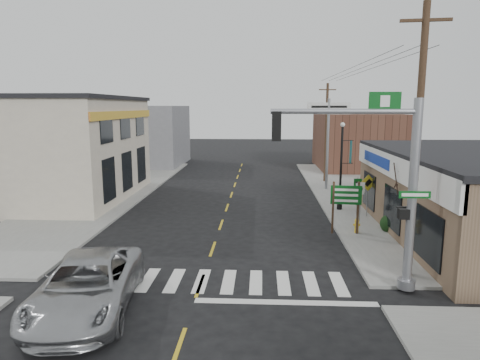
{
  "coord_description": "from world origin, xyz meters",
  "views": [
    {
      "loc": [
        2.16,
        -14.36,
        6.33
      ],
      "look_at": [
        1.13,
        6.12,
        2.8
      ],
      "focal_mm": 32.0,
      "sensor_mm": 36.0,
      "label": 1
    }
  ],
  "objects_px": {
    "dance_center_sign": "(328,121)",
    "utility_pole_near": "(417,141)",
    "bare_tree": "(409,171)",
    "utility_pole_far": "(326,132)",
    "lamp_post": "(342,160)",
    "fire_hydrant": "(357,225)",
    "traffic_signal_pole": "(389,175)",
    "guide_sign": "(346,200)",
    "suv": "(87,285)"
  },
  "relations": [
    {
      "from": "suv",
      "to": "traffic_signal_pole",
      "type": "bearing_deg",
      "value": 4.29
    },
    {
      "from": "traffic_signal_pole",
      "to": "guide_sign",
      "type": "height_order",
      "value": "traffic_signal_pole"
    },
    {
      "from": "dance_center_sign",
      "to": "utility_pole_far",
      "type": "relative_size",
      "value": 0.84
    },
    {
      "from": "suv",
      "to": "bare_tree",
      "type": "bearing_deg",
      "value": 23.74
    },
    {
      "from": "bare_tree",
      "to": "fire_hydrant",
      "type": "bearing_deg",
      "value": 144.75
    },
    {
      "from": "traffic_signal_pole",
      "to": "dance_center_sign",
      "type": "height_order",
      "value": "dance_center_sign"
    },
    {
      "from": "suv",
      "to": "fire_hydrant",
      "type": "distance_m",
      "value": 13.24
    },
    {
      "from": "dance_center_sign",
      "to": "utility_pole_near",
      "type": "xyz_separation_m",
      "value": [
        0.56,
        -16.9,
        -0.13
      ]
    },
    {
      "from": "suv",
      "to": "dance_center_sign",
      "type": "xyz_separation_m",
      "value": [
        10.34,
        20.03,
        4.41
      ]
    },
    {
      "from": "suv",
      "to": "fire_hydrant",
      "type": "height_order",
      "value": "suv"
    },
    {
      "from": "utility_pole_near",
      "to": "bare_tree",
      "type": "bearing_deg",
      "value": 80.17
    },
    {
      "from": "suv",
      "to": "traffic_signal_pole",
      "type": "height_order",
      "value": "traffic_signal_pole"
    },
    {
      "from": "dance_center_sign",
      "to": "utility_pole_near",
      "type": "distance_m",
      "value": 16.91
    },
    {
      "from": "guide_sign",
      "to": "fire_hydrant",
      "type": "relative_size",
      "value": 3.64
    },
    {
      "from": "guide_sign",
      "to": "lamp_post",
      "type": "height_order",
      "value": "lamp_post"
    },
    {
      "from": "lamp_post",
      "to": "utility_pole_far",
      "type": "relative_size",
      "value": 0.65
    },
    {
      "from": "lamp_post",
      "to": "utility_pole_far",
      "type": "distance_m",
      "value": 10.19
    },
    {
      "from": "suv",
      "to": "lamp_post",
      "type": "xyz_separation_m",
      "value": [
        10.24,
        13.43,
        2.36
      ]
    },
    {
      "from": "fire_hydrant",
      "to": "dance_center_sign",
      "type": "relative_size",
      "value": 0.11
    },
    {
      "from": "traffic_signal_pole",
      "to": "lamp_post",
      "type": "xyz_separation_m",
      "value": [
        0.6,
        11.53,
        -0.9
      ]
    },
    {
      "from": "guide_sign",
      "to": "bare_tree",
      "type": "relative_size",
      "value": 0.61
    },
    {
      "from": "lamp_post",
      "to": "utility_pole_far",
      "type": "height_order",
      "value": "utility_pole_far"
    },
    {
      "from": "traffic_signal_pole",
      "to": "utility_pole_far",
      "type": "bearing_deg",
      "value": 86.61
    },
    {
      "from": "suv",
      "to": "dance_center_sign",
      "type": "height_order",
      "value": "dance_center_sign"
    },
    {
      "from": "fire_hydrant",
      "to": "dance_center_sign",
      "type": "bearing_deg",
      "value": 89.03
    },
    {
      "from": "guide_sign",
      "to": "fire_hydrant",
      "type": "bearing_deg",
      "value": 22.54
    },
    {
      "from": "suv",
      "to": "utility_pole_near",
      "type": "distance_m",
      "value": 12.13
    },
    {
      "from": "bare_tree",
      "to": "utility_pole_near",
      "type": "xyz_separation_m",
      "value": [
        -1.17,
        -4.01,
        1.64
      ]
    },
    {
      "from": "traffic_signal_pole",
      "to": "suv",
      "type": "bearing_deg",
      "value": -169.37
    },
    {
      "from": "fire_hydrant",
      "to": "utility_pole_far",
      "type": "relative_size",
      "value": 0.09
    },
    {
      "from": "bare_tree",
      "to": "utility_pole_near",
      "type": "relative_size",
      "value": 0.44
    },
    {
      "from": "fire_hydrant",
      "to": "utility_pole_far",
      "type": "distance_m",
      "value": 15.52
    },
    {
      "from": "fire_hydrant",
      "to": "utility_pole_far",
      "type": "xyz_separation_m",
      "value": [
        0.58,
        15.05,
        3.76
      ]
    },
    {
      "from": "traffic_signal_pole",
      "to": "utility_pole_far",
      "type": "xyz_separation_m",
      "value": [
        1.09,
        21.66,
        0.18
      ]
    },
    {
      "from": "dance_center_sign",
      "to": "traffic_signal_pole",
      "type": "bearing_deg",
      "value": -88.52
    },
    {
      "from": "suv",
      "to": "lamp_post",
      "type": "height_order",
      "value": "lamp_post"
    },
    {
      "from": "lamp_post",
      "to": "dance_center_sign",
      "type": "xyz_separation_m",
      "value": [
        0.1,
        6.6,
        2.05
      ]
    },
    {
      "from": "bare_tree",
      "to": "utility_pole_far",
      "type": "height_order",
      "value": "utility_pole_far"
    },
    {
      "from": "guide_sign",
      "to": "utility_pole_far",
      "type": "height_order",
      "value": "utility_pole_far"
    },
    {
      "from": "bare_tree",
      "to": "utility_pole_far",
      "type": "distance_m",
      "value": 16.49
    },
    {
      "from": "fire_hydrant",
      "to": "dance_center_sign",
      "type": "height_order",
      "value": "dance_center_sign"
    },
    {
      "from": "suv",
      "to": "dance_center_sign",
      "type": "relative_size",
      "value": 0.88
    },
    {
      "from": "lamp_post",
      "to": "utility_pole_near",
      "type": "height_order",
      "value": "utility_pole_near"
    },
    {
      "from": "fire_hydrant",
      "to": "utility_pole_far",
      "type": "height_order",
      "value": "utility_pole_far"
    },
    {
      "from": "fire_hydrant",
      "to": "lamp_post",
      "type": "relative_size",
      "value": 0.14
    },
    {
      "from": "fire_hydrant",
      "to": "lamp_post",
      "type": "bearing_deg",
      "value": 88.93
    },
    {
      "from": "guide_sign",
      "to": "utility_pole_near",
      "type": "bearing_deg",
      "value": -70.13
    },
    {
      "from": "utility_pole_far",
      "to": "utility_pole_near",
      "type": "bearing_deg",
      "value": -93.76
    },
    {
      "from": "traffic_signal_pole",
      "to": "lamp_post",
      "type": "height_order",
      "value": "traffic_signal_pole"
    },
    {
      "from": "dance_center_sign",
      "to": "utility_pole_far",
      "type": "distance_m",
      "value": 3.67
    }
  ]
}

